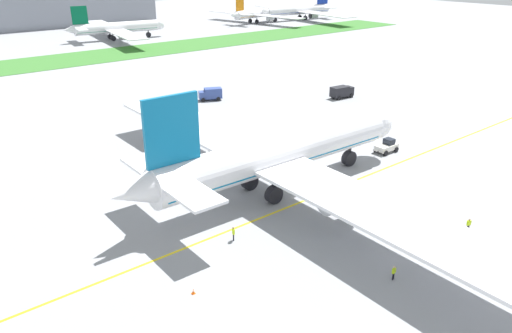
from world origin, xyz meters
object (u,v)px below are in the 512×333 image
airliner_foreground (275,154)px  pushback_tug (387,146)px  service_truck_fuel_bowser (211,94)px  ground_crew_marshaller_front (394,271)px  service_truck_baggage_loader (342,91)px  traffic_cone_near_nose (193,291)px  ground_crew_wingwalker_port (233,232)px  parked_airliner_far_outer (299,10)px  parked_airliner_far_centre (116,28)px  parked_airliner_far_right (256,14)px  ground_crew_wingwalker_starboard (469,224)px

airliner_foreground → pushback_tug: size_ratio=12.80×
pushback_tug → service_truck_fuel_bowser: service_truck_fuel_bowser is taller
ground_crew_marshaller_front → service_truck_baggage_loader: bearing=46.2°
airliner_foreground → pushback_tug: (24.34, -0.44, -4.48)m
pushback_tug → service_truck_baggage_loader: service_truck_baggage_loader is taller
service_truck_baggage_loader → traffic_cone_near_nose: bearing=-148.7°
pushback_tug → ground_crew_marshaller_front: bearing=-141.6°
airliner_foreground → traffic_cone_near_nose: bearing=-149.9°
ground_crew_wingwalker_port → traffic_cone_near_nose: ground_crew_wingwalker_port is taller
airliner_foreground → parked_airliner_far_outer: airliner_foreground is taller
ground_crew_wingwalker_port → traffic_cone_near_nose: 10.42m
parked_airliner_far_outer → ground_crew_marshaller_front: bearing=-131.1°
pushback_tug → ground_crew_marshaller_front: pushback_tug is taller
ground_crew_wingwalker_port → service_truck_baggage_loader: 66.24m
ground_crew_marshaller_front → parked_airliner_far_outer: parked_airliner_far_outer is taller
ground_crew_marshaller_front → service_truck_baggage_loader: service_truck_baggage_loader is taller
pushback_tug → service_truck_baggage_loader: 34.43m
ground_crew_wingwalker_port → parked_airliner_far_centre: parked_airliner_far_centre is taller
service_truck_fuel_bowser → parked_airliner_far_outer: bearing=39.1°
airliner_foreground → parked_airliner_far_outer: bearing=45.5°
parked_airliner_far_right → parked_airliner_far_centre: bearing=-175.2°
ground_crew_marshaller_front → service_truck_fuel_bowser: size_ratio=0.29×
ground_crew_wingwalker_port → ground_crew_marshaller_front: ground_crew_wingwalker_port is taller
service_truck_baggage_loader → pushback_tug: bearing=-125.6°
ground_crew_wingwalker_port → service_truck_fuel_bowser: bearing=58.2°
service_truck_fuel_bowser → ground_crew_marshaller_front: bearing=-109.4°
ground_crew_wingwalker_starboard → parked_airliner_far_right: 200.70m
ground_crew_wingwalker_starboard → service_truck_fuel_bowser: 68.29m
parked_airliner_far_centre → parked_airliner_far_right: 75.54m
traffic_cone_near_nose → parked_airliner_far_right: (137.42, 160.07, 4.16)m
ground_crew_wingwalker_starboard → service_truck_fuel_bowser: (9.16, 67.67, 0.44)m
pushback_tug → ground_crew_wingwalker_port: pushback_tug is taller
airliner_foreground → parked_airliner_far_right: size_ratio=1.31×
service_truck_baggage_loader → parked_airliner_far_outer: size_ratio=0.08×
pushback_tug → parked_airliner_far_right: parked_airliner_far_right is taller
service_truck_baggage_loader → parked_airliner_far_centre: size_ratio=0.09×
ground_crew_marshaller_front → ground_crew_wingwalker_starboard: size_ratio=0.95×
ground_crew_wingwalker_starboard → service_truck_fuel_bowser: bearing=82.3°
service_truck_fuel_bowser → parked_airliner_far_right: (96.51, 102.92, 2.96)m
parked_airliner_far_centre → service_truck_baggage_loader: bearing=-88.3°
ground_crew_marshaller_front → service_truck_fuel_bowser: bearing=70.6°
parked_airliner_far_centre → parked_airliner_far_right: (75.27, 6.35, -0.04)m
parked_airliner_far_right → service_truck_baggage_loader: bearing=-120.9°
service_truck_fuel_bowser → parked_airliner_far_centre: (21.23, 96.58, 3.00)m
traffic_cone_near_nose → pushback_tug: bearing=14.5°
ground_crew_wingwalker_port → service_truck_fuel_bowser: (32.04, 51.75, 0.41)m
ground_crew_wingwalker_port → parked_airliner_far_outer: 215.18m
parked_airliner_far_right → parked_airliner_far_outer: parked_airliner_far_outer is taller
airliner_foreground → traffic_cone_near_nose: (-21.10, -12.23, -5.21)m
airliner_foreground → parked_airliner_far_centre: 147.33m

